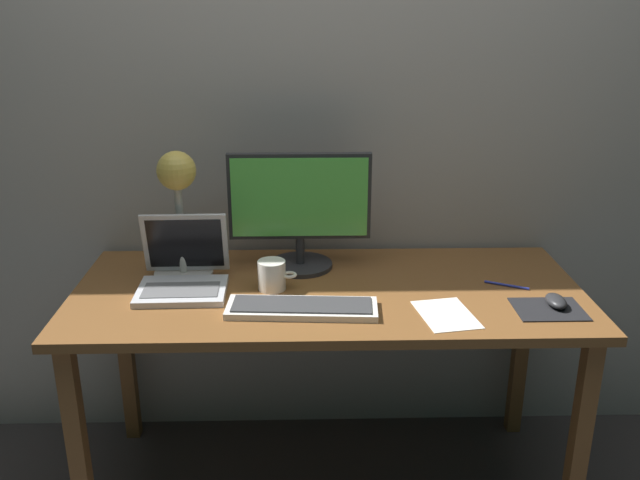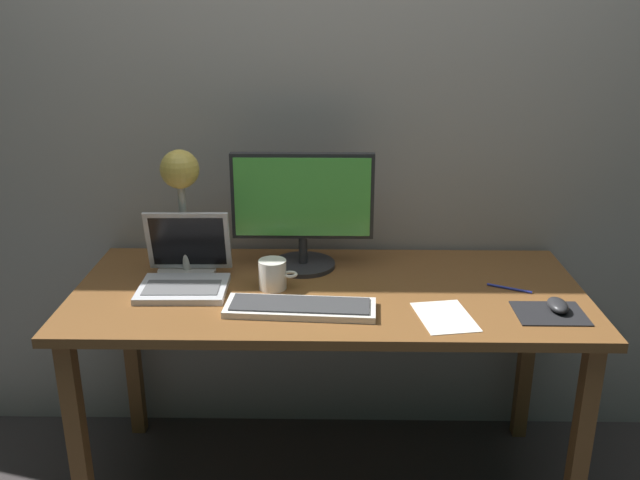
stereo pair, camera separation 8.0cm
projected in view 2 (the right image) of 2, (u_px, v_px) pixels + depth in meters
name	position (u px, v px, depth m)	size (l,w,h in m)	color
back_wall	(330.00, 92.00, 2.34)	(4.80, 0.06, 2.60)	#A8A099
desk	(328.00, 311.00, 2.18)	(1.60, 0.70, 0.74)	brown
monitor	(303.00, 206.00, 2.26)	(0.47, 0.22, 0.39)	#28282B
keyboard_main	(300.00, 307.00, 2.00)	(0.45, 0.17, 0.03)	silver
laptop	(186.00, 266.00, 2.17)	(0.28, 0.27, 0.23)	silver
desk_lamp	(181.00, 195.00, 2.18)	(0.19, 0.19, 0.42)	beige
mousepad	(550.00, 313.00, 1.98)	(0.20, 0.16, 0.00)	black
mouse	(558.00, 305.00, 1.99)	(0.06, 0.10, 0.03)	#28282B
coffee_mug	(273.00, 275.00, 2.14)	(0.12, 0.09, 0.09)	white
paper_sheet_near_mouse	(445.00, 317.00, 1.96)	(0.15, 0.21, 0.00)	white
pen	(509.00, 288.00, 2.15)	(0.01, 0.01, 0.14)	#2633A5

